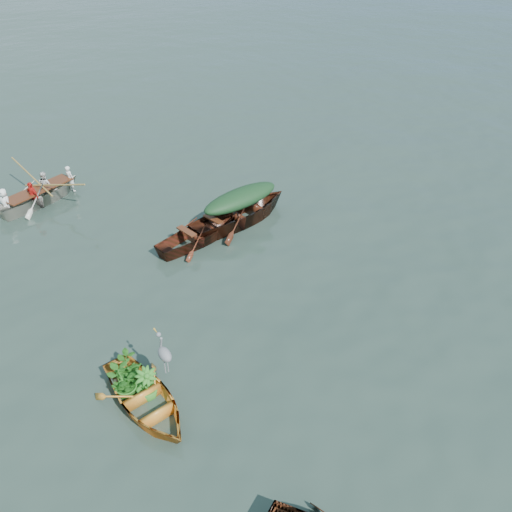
{
  "coord_description": "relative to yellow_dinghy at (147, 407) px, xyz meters",
  "views": [
    {
      "loc": [
        -5.33,
        -6.51,
        7.78
      ],
      "look_at": [
        0.77,
        2.13,
        0.5
      ],
      "focal_mm": 35.0,
      "sensor_mm": 36.0,
      "label": 1
    }
  ],
  "objects": [
    {
      "name": "rowed_boat",
      "position": [
        0.73,
        9.48,
        0.0
      ],
      "size": [
        4.3,
        2.64,
        0.97
      ],
      "primitive_type": "imported",
      "rotation": [
        0.0,
        0.0,
        1.94
      ],
      "color": "beige",
      "rests_on": "ground"
    },
    {
      "name": "yellow_dinghy",
      "position": [
        0.0,
        0.0,
        0.0
      ],
      "size": [
        1.59,
        3.2,
        0.83
      ],
      "primitive_type": "imported",
      "rotation": [
        0.0,
        0.0,
        0.08
      ],
      "color": "orange",
      "rests_on": "ground"
    },
    {
      "name": "rowers",
      "position": [
        0.73,
        9.48,
        0.87
      ],
      "size": [
        3.1,
        2.08,
        0.76
      ],
      "primitive_type": "imported",
      "rotation": [
        0.0,
        0.0,
        1.94
      ],
      "color": "silver",
      "rests_on": "rowed_boat"
    },
    {
      "name": "ground",
      "position": [
        3.46,
        0.24,
        0.0
      ],
      "size": [
        140.0,
        140.0,
        0.0
      ],
      "primitive_type": "plane",
      "color": "#2D3F36",
      "rests_on": "ground"
    },
    {
      "name": "heron",
      "position": [
        0.54,
        0.09,
        0.88
      ],
      "size": [
        0.31,
        0.42,
        0.92
      ],
      "primitive_type": null,
      "rotation": [
        0.0,
        0.0,
        0.08
      ],
      "color": "gray",
      "rests_on": "yellow_dinghy"
    },
    {
      "name": "dinghy_weeds",
      "position": [
        -0.02,
        0.55,
        0.72
      ],
      "size": [
        0.77,
        0.95,
        0.6
      ],
      "primitive_type": "imported",
      "rotation": [
        0.0,
        0.0,
        0.08
      ],
      "color": "#2F721E",
      "rests_on": "yellow_dinghy"
    },
    {
      "name": "green_tarp_cover",
      "position": [
        5.31,
        4.68,
        0.84
      ],
      "size": [
        2.76,
        1.16,
        0.52
      ],
      "primitive_type": "ellipsoid",
      "rotation": [
        0.0,
        0.0,
        1.7
      ],
      "color": "#15341A",
      "rests_on": "green_tarp_boat"
    },
    {
      "name": "green_tarp_boat",
      "position": [
        5.31,
        4.68,
        0.0
      ],
      "size": [
        5.02,
        2.11,
        1.17
      ],
      "primitive_type": "imported",
      "rotation": [
        0.0,
        0.0,
        1.7
      ],
      "color": "#431A0F",
      "rests_on": "ground"
    },
    {
      "name": "thwart_benches",
      "position": [
        3.8,
        4.49,
        0.47
      ],
      "size": [
        2.08,
        1.05,
        0.04
      ],
      "primitive_type": null,
      "rotation": [
        0.0,
        0.0,
        1.73
      ],
      "color": "#4B2311",
      "rests_on": "open_wooden_boat"
    },
    {
      "name": "oars",
      "position": [
        0.73,
        9.48,
        0.52
      ],
      "size": [
        1.49,
        2.64,
        0.06
      ],
      "primitive_type": null,
      "rotation": [
        0.0,
        0.0,
        1.94
      ],
      "color": "olive",
      "rests_on": "rowed_boat"
    },
    {
      "name": "open_wooden_boat",
      "position": [
        3.8,
        4.49,
        0.0
      ],
      "size": [
        4.12,
        1.85,
        0.9
      ],
      "primitive_type": "imported",
      "rotation": [
        0.0,
        0.0,
        1.73
      ],
      "color": "maroon",
      "rests_on": "ground"
    }
  ]
}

